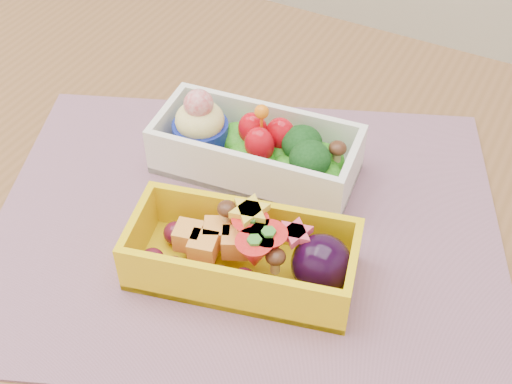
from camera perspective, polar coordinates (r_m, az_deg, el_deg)
The scene contains 4 objects.
table at distance 0.69m, azimuth -5.26°, elevation -8.27°, with size 1.20×0.80×0.75m.
placemat at distance 0.61m, azimuth -0.84°, elevation -2.64°, with size 0.46×0.35×0.00m, color gray.
bento_white at distance 0.64m, azimuth -0.08°, elevation 3.72°, with size 0.20×0.11×0.08m.
bento_yellow at distance 0.55m, azimuth -0.76°, elevation -5.29°, with size 0.20×0.13×0.06m.
Camera 1 is at (0.25, -0.34, 1.20)m, focal length 47.19 mm.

